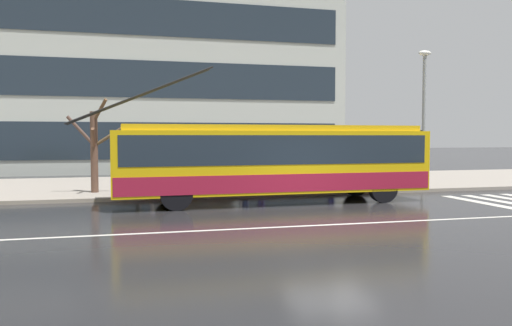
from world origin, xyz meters
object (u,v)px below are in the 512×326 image
at_px(pedestrian_walking_past, 261,166).
at_px(street_lamp, 424,105).
at_px(bus_shelter, 198,147).
at_px(pedestrian_waiting_by_pole, 330,151).
at_px(trolleybus, 273,160).
at_px(pedestrian_approaching_curb, 247,152).
at_px(pedestrian_at_shelter, 136,154).
at_px(street_tree_bare, 95,146).

bearing_deg(pedestrian_walking_past, street_lamp, -5.63).
height_order(bus_shelter, pedestrian_waiting_by_pole, bus_shelter).
bearing_deg(trolleybus, street_lamp, 19.13).
relative_size(bus_shelter, street_lamp, 0.69).
bearing_deg(trolleybus, pedestrian_approaching_curb, 100.14).
distance_m(pedestrian_at_shelter, street_tree_bare, 1.85).
bearing_deg(pedestrian_at_shelter, street_tree_bare, 150.39).
bearing_deg(bus_shelter, pedestrian_walking_past, -3.73).
bearing_deg(pedestrian_walking_past, pedestrian_waiting_by_pole, -10.77).
xyz_separation_m(trolleybus, pedestrian_waiting_by_pole, (3.36, 2.86, 0.21)).
bearing_deg(street_tree_bare, trolleybus, -29.96).
relative_size(bus_shelter, street_tree_bare, 1.12).
height_order(pedestrian_walking_past, street_lamp, street_lamp).
xyz_separation_m(bus_shelter, street_lamp, (9.94, -0.89, 1.80)).
relative_size(trolleybus, pedestrian_approaching_curb, 6.20).
xyz_separation_m(trolleybus, bus_shelter, (-2.20, 3.58, 0.41)).
height_order(street_lamp, street_tree_bare, street_lamp).
xyz_separation_m(trolleybus, pedestrian_walking_past, (0.47, 3.40, -0.40)).
height_order(pedestrian_approaching_curb, street_lamp, street_lamp).
xyz_separation_m(bus_shelter, pedestrian_walking_past, (2.67, -0.17, -0.81)).
height_order(trolleybus, pedestrian_walking_past, trolleybus).
distance_m(trolleybus, street_tree_bare, 7.27).
relative_size(pedestrian_approaching_curb, street_lamp, 0.34).
distance_m(bus_shelter, pedestrian_at_shelter, 2.66).
bearing_deg(bus_shelter, trolleybus, -58.45).
xyz_separation_m(trolleybus, street_lamp, (7.75, 2.69, 2.22)).
height_order(trolleybus, pedestrian_approaching_curb, trolleybus).
bearing_deg(pedestrian_approaching_curb, pedestrian_waiting_by_pole, 8.04).
xyz_separation_m(pedestrian_at_shelter, pedestrian_walking_past, (5.17, 0.68, -0.54)).
relative_size(bus_shelter, pedestrian_waiting_by_pole, 2.10).
bearing_deg(pedestrian_at_shelter, pedestrian_waiting_by_pole, 0.95).
height_order(trolleybus, street_tree_bare, trolleybus).
height_order(pedestrian_at_shelter, street_lamp, street_lamp).
xyz_separation_m(trolleybus, street_tree_bare, (-6.29, 3.63, 0.44)).
distance_m(pedestrian_walking_past, street_lamp, 7.76).
bearing_deg(street_tree_bare, pedestrian_at_shelter, -29.61).
relative_size(pedestrian_at_shelter, pedestrian_walking_past, 1.17).
height_order(pedestrian_approaching_curb, pedestrian_walking_past, pedestrian_approaching_curb).
height_order(pedestrian_approaching_curb, street_tree_bare, street_tree_bare).
height_order(bus_shelter, pedestrian_at_shelter, bus_shelter).
bearing_deg(pedestrian_at_shelter, bus_shelter, 18.87).
relative_size(bus_shelter, pedestrian_at_shelter, 2.12).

